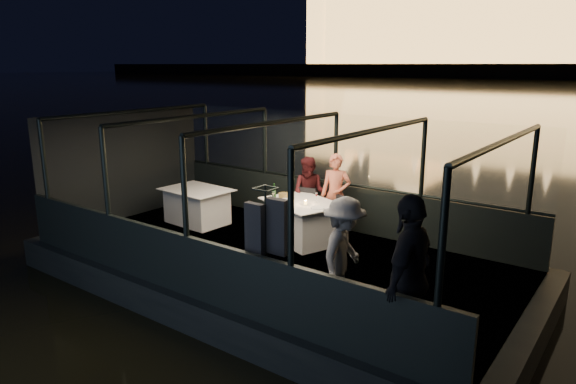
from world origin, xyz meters
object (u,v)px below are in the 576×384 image
Objects in this scene: chair_port_right at (335,217)px; person_man_maroon at (310,192)px; dining_table_central at (302,221)px; chair_port_left at (301,210)px; person_woman_coral at (336,197)px; dining_table_aft at (197,205)px; passenger_dark at (408,285)px; wine_bottle at (274,193)px; coat_stand at (266,249)px; passenger_stripe at (344,250)px.

person_man_maroon reaches higher than chair_port_right.
person_man_maroon is (-0.32, 0.72, 0.36)m from dining_table_central.
person_woman_coral is at bearing 13.61° from chair_port_left.
passenger_dark is (5.57, -2.14, 0.47)m from dining_table_aft.
person_woman_coral is at bearing 52.33° from wine_bottle.
coat_stand is 3.70m from person_man_maroon.
dining_table_central is at bearing -64.07° from chair_port_left.
chair_port_right is (0.78, 0.00, 0.00)m from chair_port_left.
passenger_stripe is 0.83× the size of passenger_dark.
dining_table_aft is 0.88× the size of passenger_stripe.
dining_table_aft is 5.98m from passenger_dark.
dining_table_aft is 2.38m from person_man_maroon.
person_man_maroon is 0.77× the size of passenger_dark.
person_woman_coral is 0.83× the size of passenger_dark.
passenger_stripe is at bearing -34.57° from wine_bottle.
person_woman_coral is 1.01× the size of passenger_stripe.
dining_table_aft is 4.11× the size of wine_bottle.
passenger_stripe reaches higher than person_man_maroon.
coat_stand reaches higher than dining_table_central.
chair_port_left is 4.58m from passenger_dark.
person_man_maroon reaches higher than dining_table_aft.
passenger_stripe is (4.44, -1.61, 0.47)m from dining_table_aft.
passenger_stripe is (2.34, -2.68, 0.10)m from person_man_maroon.
person_woman_coral is at bearing 21.65° from dining_table_aft.
coat_stand reaches higher than dining_table_aft.
passenger_dark is (3.16, -2.49, 0.47)m from dining_table_central.
person_man_maroon is 3.56m from passenger_stripe.
person_man_maroon is 4.73m from passenger_dark.
chair_port_right is at bearing 15.65° from dining_table_aft.
person_woman_coral is 4.71× the size of wine_bottle.
chair_port_left is (-0.33, 0.45, 0.06)m from dining_table_central.
person_woman_coral is at bearing 68.16° from dining_table_central.
chair_port_right is 0.47× the size of coat_stand.
dining_table_central is 0.83× the size of coat_stand.
wine_bottle is at bearing -151.55° from dining_table_central.
passenger_dark is at bearing -31.80° from wine_bottle.
person_man_maroon is at bearing 115.07° from coat_stand.
coat_stand is at bearing -54.31° from wine_bottle.
wine_bottle is at bearing 3.01° from dining_table_aft.
person_man_maroon reaches higher than dining_table_central.
chair_port_left reaches higher than dining_table_aft.
dining_table_aft is at bearing -113.97° from passenger_dark.
dining_table_central is 1.05× the size of dining_table_aft.
coat_stand is (1.25, -2.63, 0.51)m from dining_table_central.
passenger_dark is 4.26m from wine_bottle.
coat_stand is (0.80, -3.08, 0.45)m from chair_port_right.
dining_table_aft is (-2.41, -0.35, 0.00)m from dining_table_central.
person_woman_coral reaches higher than person_man_maroon.
passenger_stripe is at bearing -118.07° from passenger_dark.
coat_stand is at bearing 118.52° from passenger_stripe.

